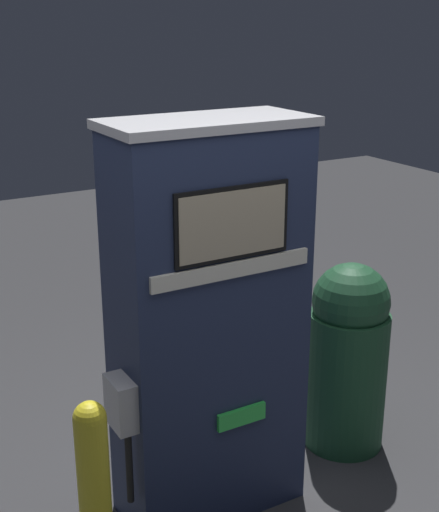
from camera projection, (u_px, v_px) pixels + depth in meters
gas_pump at (208, 327)px, 3.33m from camera, size 0.99×0.45×1.94m
safety_bollard at (95, 504)px, 2.84m from camera, size 0.13×0.13×0.97m
trash_bin at (348, 355)px, 3.98m from camera, size 0.45×0.45×1.09m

